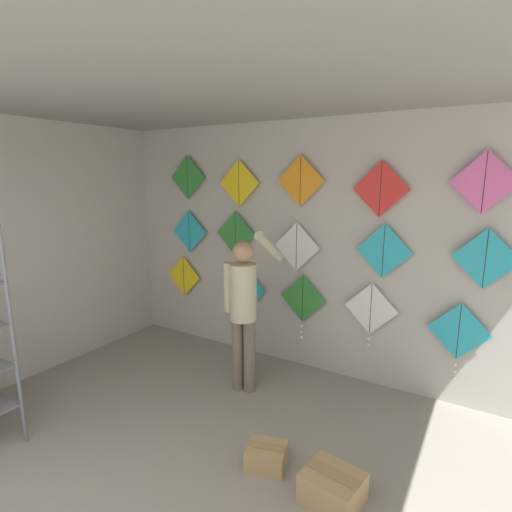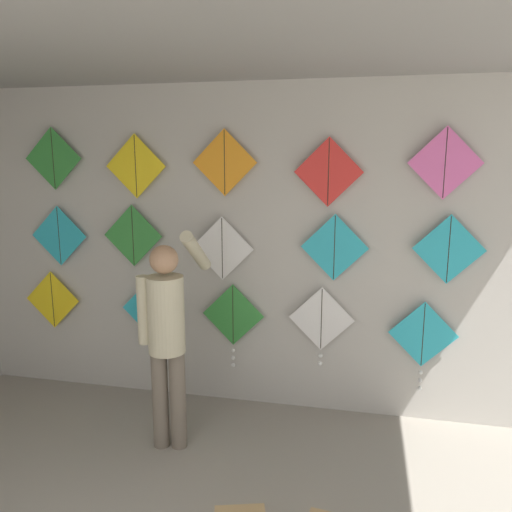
{
  "view_description": "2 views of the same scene",
  "coord_description": "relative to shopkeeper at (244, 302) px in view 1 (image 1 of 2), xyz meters",
  "views": [
    {
      "loc": [
        1.83,
        -0.41,
        2.21
      ],
      "look_at": [
        -0.46,
        3.34,
        1.32
      ],
      "focal_mm": 28.0,
      "sensor_mm": 36.0,
      "label": 1
    },
    {
      "loc": [
        1.1,
        -0.47,
        2.2
      ],
      "look_at": [
        0.28,
        3.34,
        1.42
      ],
      "focal_mm": 35.0,
      "sensor_mm": 36.0,
      "label": 2
    }
  ],
  "objects": [
    {
      "name": "kite_0",
      "position": [
        -1.47,
        0.76,
        -0.09
      ],
      "size": [
        0.55,
        0.01,
        0.55
      ],
      "color": "yellow"
    },
    {
      "name": "kite_5",
      "position": [
        -1.35,
        0.76,
        0.53
      ],
      "size": [
        0.55,
        0.01,
        0.55
      ],
      "color": "#28B2C6"
    },
    {
      "name": "back_panel",
      "position": [
        0.28,
        0.85,
        0.45
      ],
      "size": [
        5.72,
        0.06,
        2.8
      ],
      "primitive_type": "cube",
      "color": "#BCB7AD",
      "rests_on": "ground"
    },
    {
      "name": "kite_12",
      "position": [
        0.24,
        0.76,
        1.2
      ],
      "size": [
        0.55,
        0.01,
        0.55
      ],
      "color": "orange"
    },
    {
      "name": "kite_11",
      "position": [
        -0.56,
        0.76,
        1.17
      ],
      "size": [
        0.55,
        0.01,
        0.55
      ],
      "color": "yellow"
    },
    {
      "name": "kite_13",
      "position": [
        1.1,
        0.76,
        1.13
      ],
      "size": [
        0.55,
        0.01,
        0.55
      ],
      "color": "red"
    },
    {
      "name": "kite_8",
      "position": [
        1.17,
        0.76,
        0.52
      ],
      "size": [
        0.55,
        0.01,
        0.55
      ],
      "color": "#28B2C6"
    },
    {
      "name": "kite_2",
      "position": [
        0.3,
        0.76,
        -0.15
      ],
      "size": [
        0.55,
        0.04,
        0.76
      ],
      "color": "#338C38"
    },
    {
      "name": "kite_10",
      "position": [
        -1.35,
        0.76,
        1.23
      ],
      "size": [
        0.55,
        0.01,
        0.55
      ],
      "color": "#338C38"
    },
    {
      "name": "left_panel",
      "position": [
        -2.2,
        -1.0,
        0.45
      ],
      "size": [
        0.06,
        4.44,
        2.8
      ],
      "primitive_type": "cube",
      "color": "#BCB7AD",
      "rests_on": "ground"
    },
    {
      "name": "ceiling_slab",
      "position": [
        0.28,
        -1.0,
        1.87
      ],
      "size": [
        5.72,
        4.44,
        0.04
      ],
      "primitive_type": "cube",
      "color": "gray"
    },
    {
      "name": "cardboard_box_spare",
      "position": [
        0.77,
        -0.87,
        -0.86
      ],
      "size": [
        0.35,
        0.32,
        0.18
      ],
      "rotation": [
        0.0,
        0.0,
        0.28
      ],
      "color": "tan",
      "rests_on": "ground"
    },
    {
      "name": "kite_9",
      "position": [
        2.05,
        0.76,
        0.54
      ],
      "size": [
        0.55,
        0.01,
        0.55
      ],
      "color": "#28B2C6"
    },
    {
      "name": "kite_6",
      "position": [
        -0.61,
        0.76,
        0.56
      ],
      "size": [
        0.55,
        0.01,
        0.55
      ],
      "color": "#338C38"
    },
    {
      "name": "kite_4",
      "position": [
        1.9,
        0.76,
        -0.21
      ],
      "size": [
        0.55,
        0.04,
        0.76
      ],
      "color": "#28B2C6"
    },
    {
      "name": "kite_1",
      "position": [
        -0.47,
        0.76,
        -0.11
      ],
      "size": [
        0.55,
        0.01,
        0.55
      ],
      "color": "#28B2C6"
    },
    {
      "name": "kite_14",
      "position": [
        1.98,
        0.76,
        1.2
      ],
      "size": [
        0.55,
        0.01,
        0.55
      ],
      "color": "pink"
    },
    {
      "name": "shopkeeper",
      "position": [
        0.0,
        0.0,
        0.0
      ],
      "size": [
        0.42,
        0.61,
        1.68
      ],
      "rotation": [
        0.0,
        0.0,
        0.13
      ],
      "color": "#726656",
      "rests_on": "ground"
    },
    {
      "name": "kite_3",
      "position": [
        1.08,
        0.76,
        -0.12
      ],
      "size": [
        0.55,
        0.04,
        0.69
      ],
      "color": "white"
    },
    {
      "name": "kite_7",
      "position": [
        0.21,
        0.76,
        0.47
      ],
      "size": [
        0.55,
        0.01,
        0.55
      ],
      "color": "white"
    },
    {
      "name": "cardboard_box",
      "position": [
        1.33,
        -0.94,
        -0.84
      ],
      "size": [
        0.42,
        0.37,
        0.23
      ],
      "rotation": [
        0.0,
        0.0,
        -0.13
      ],
      "color": "tan",
      "rests_on": "ground"
    }
  ]
}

